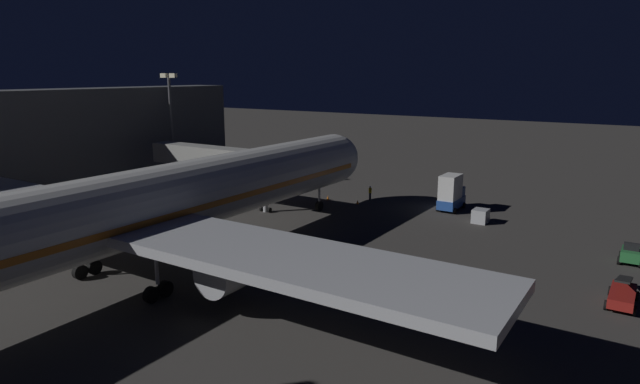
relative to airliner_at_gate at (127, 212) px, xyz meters
name	(u,v)px	position (x,y,z in m)	size (l,w,h in m)	color
ground_plane	(218,250)	(0.00, -9.72, -5.75)	(320.00, 320.00, 0.00)	#383533
airliner_at_gate	(127,212)	(0.00, 0.00, 0.00)	(57.75, 67.84, 17.98)	silver
jet_bridge	(226,159)	(11.06, -23.24, 0.12)	(20.41, 3.40, 7.41)	#9E9E99
apron_floodlight_mast	(171,121)	(25.50, -27.84, 3.70)	(2.90, 0.50, 16.09)	#59595E
belt_loader	(623,294)	(-32.61, -16.10, -4.91)	(1.96, 7.38, 3.02)	maroon
cargo_truck_aft	(451,193)	(-13.07, -35.99, -3.62)	(2.36, 4.72, 4.35)	#234C9E
baggage_tug_spare	(631,255)	(-32.54, -26.30, -4.97)	(1.86, 2.50, 1.95)	#287038
baggage_container_near_belt	(480,216)	(-17.76, -32.27, -4.99)	(1.58, 1.79, 1.51)	#B7BABF
ground_crew_under_port_wing	(370,192)	(-2.51, -35.37, -4.72)	(0.40, 0.40, 1.87)	black
traffic_cone_nose_port	(358,202)	(-2.20, -32.59, -5.47)	(0.36, 0.36, 0.55)	orange
traffic_cone_nose_starboard	(328,198)	(2.20, -32.59, -5.47)	(0.36, 0.36, 0.55)	orange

